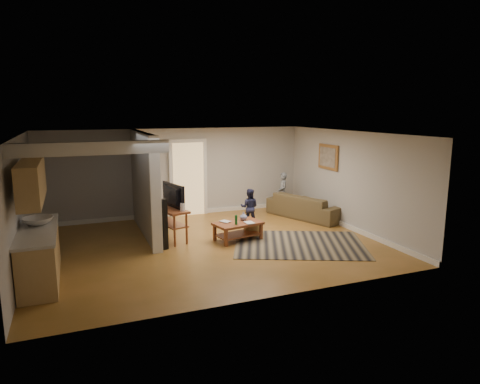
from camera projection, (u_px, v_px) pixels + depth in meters
name	position (u px, v px, depth m)	size (l,w,h in m)	color
ground	(210.00, 245.00, 9.68)	(7.50, 7.50, 0.00)	brown
room_shell	(157.00, 181.00, 9.41)	(7.54, 6.02, 2.52)	#AFACA8
area_rug	(299.00, 244.00, 9.72)	(2.89, 2.12, 0.01)	black
sofa	(306.00, 217.00, 12.15)	(2.27, 0.89, 0.66)	#433621
coffee_table	(238.00, 226.00, 10.00)	(1.20, 0.84, 0.65)	maroon
tv_console	(170.00, 211.00, 9.94)	(0.76, 1.30, 1.05)	maroon
speaker_left	(164.00, 224.00, 9.29)	(0.11, 0.11, 1.12)	black
speaker_right	(148.00, 207.00, 11.16)	(0.10, 0.10, 1.04)	black
toy_basket	(253.00, 228.00, 10.46)	(0.47, 0.47, 0.42)	olive
child	(282.00, 212.00, 12.84)	(0.43, 0.28, 1.19)	slate
toddler	(249.00, 225.00, 11.31)	(0.48, 0.37, 0.99)	#1C1E3B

